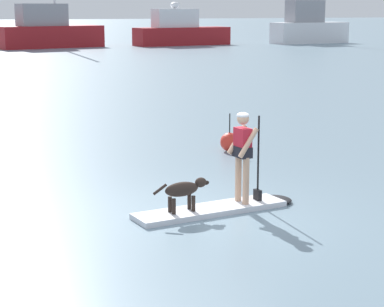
% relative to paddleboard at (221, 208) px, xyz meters
% --- Properties ---
extents(ground_plane, '(400.00, 400.00, 0.00)m').
position_rel_paddleboard_xyz_m(ground_plane, '(-0.22, -0.04, -0.05)').
color(ground_plane, slate).
extents(paddleboard, '(3.26, 1.16, 0.10)m').
position_rel_paddleboard_xyz_m(paddleboard, '(0.00, 0.00, 0.00)').
color(paddleboard, silver).
rests_on(paddleboard, ground_plane).
extents(person_paddler, '(0.64, 0.53, 1.69)m').
position_rel_paddleboard_xyz_m(person_paddler, '(0.46, 0.07, 1.04)').
color(person_paddler, tan).
rests_on(person_paddler, paddleboard).
extents(dog, '(1.11, 0.32, 0.58)m').
position_rel_paddleboard_xyz_m(dog, '(-0.76, -0.12, 0.44)').
color(dog, '#2D231E').
rests_on(dog, paddleboard).
extents(moored_boat_port, '(9.85, 5.05, 12.85)m').
position_rel_paddleboard_xyz_m(moored_boat_port, '(4.90, 54.12, 1.46)').
color(moored_boat_port, maroon).
rests_on(moored_boat_port, ground_plane).
extents(moored_boat_starboard, '(9.67, 3.92, 4.09)m').
position_rel_paddleboard_xyz_m(moored_boat_starboard, '(17.48, 54.22, 1.26)').
color(moored_boat_starboard, maroon).
rests_on(moored_boat_starboard, ground_plane).
extents(moored_boat_outer, '(8.38, 3.57, 11.80)m').
position_rel_paddleboard_xyz_m(moored_boat_outer, '(30.95, 53.50, 1.60)').
color(moored_boat_outer, white).
rests_on(moored_boat_outer, ground_plane).
extents(marker_buoy, '(0.48, 0.48, 0.98)m').
position_rel_paddleboard_xyz_m(marker_buoy, '(2.25, 5.03, 0.19)').
color(marker_buoy, red).
rests_on(marker_buoy, ground_plane).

